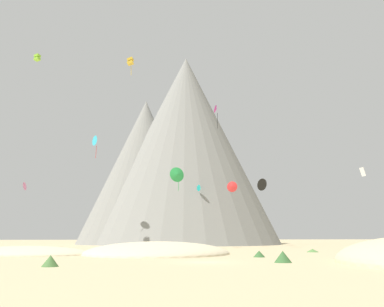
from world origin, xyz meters
name	(u,v)px	position (x,y,z in m)	size (l,w,h in m)	color
ground_plane	(205,262)	(0.00, 0.00, 0.00)	(400.00, 400.00, 0.00)	#C6B284
dune_foreground_left	(26,254)	(-18.44, 18.16, 0.00)	(16.80, 11.75, 1.89)	beige
dune_midground	(157,254)	(-2.94, 16.53, 0.00)	(21.18, 17.36, 2.94)	beige
bush_far_left	(313,251)	(17.73, 18.77, 0.22)	(1.63, 1.63, 0.43)	#568442
bush_far_right	(156,252)	(-3.43, 11.58, 0.45)	(2.55, 2.55, 0.91)	#668C4C
bush_near_left	(283,257)	(6.12, -1.48, 0.47)	(1.44, 1.44, 0.94)	#386633
bush_ridge_crest	(50,261)	(-11.72, -3.45, 0.40)	(1.22, 1.22, 0.80)	#477238
bush_near_right	(259,254)	(6.79, 7.14, 0.33)	(1.23, 1.23, 0.66)	#386633
bush_mid_center	(173,251)	(-0.79, 18.88, 0.22)	(2.76, 2.76, 0.45)	#386633
rock_massif	(177,157)	(5.53, 73.92, 22.93)	(60.09, 51.41, 51.16)	gray
kite_pink_low	(24,186)	(-27.51, 51.38, 11.81)	(0.74, 1.72, 1.67)	pink
kite_lime_high	(37,58)	(-25.39, 44.97, 36.50)	(1.36, 1.33, 1.29)	#8CD133
kite_gold_high	(130,61)	(-7.15, 35.85, 32.85)	(1.32, 1.26, 3.35)	gold
kite_cyan_mid	(95,141)	(-14.04, 50.76, 21.40)	(1.44, 2.00, 4.72)	#33BCDB
kite_green_low	(177,174)	(1.33, 34.74, 12.37)	(2.64, 1.29, 4.13)	green
kite_teal_low	(199,188)	(8.22, 53.80, 12.31)	(0.92, 1.40, 1.40)	teal
kite_black_low	(262,184)	(17.40, 38.62, 11.40)	(2.41, 1.69, 2.26)	black
kite_magenta_high	(216,109)	(11.44, 50.50, 29.26)	(1.37, 1.96, 5.34)	#D1339E
kite_red_low	(232,187)	(14.12, 48.11, 12.05)	(2.09, 1.36, 2.22)	red
kite_white_low	(363,172)	(26.65, 20.22, 11.18)	(0.70, 0.64, 1.34)	white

